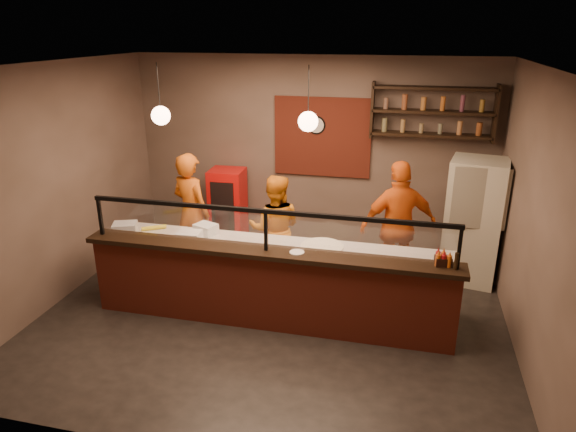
% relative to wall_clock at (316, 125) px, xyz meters
% --- Properties ---
extents(floor, '(6.00, 6.00, 0.00)m').
position_rel_wall_clock_xyz_m(floor, '(-0.10, -2.46, -2.10)').
color(floor, black).
rests_on(floor, ground).
extents(ceiling, '(6.00, 6.00, 0.00)m').
position_rel_wall_clock_xyz_m(ceiling, '(-0.10, -2.46, 1.10)').
color(ceiling, '#332C27').
rests_on(ceiling, wall_back).
extents(wall_back, '(6.00, 0.00, 6.00)m').
position_rel_wall_clock_xyz_m(wall_back, '(-0.10, 0.04, -0.50)').
color(wall_back, '#705C52').
rests_on(wall_back, floor).
extents(wall_left, '(0.00, 5.00, 5.00)m').
position_rel_wall_clock_xyz_m(wall_left, '(-3.10, -2.46, -0.50)').
color(wall_left, '#705C52').
rests_on(wall_left, floor).
extents(wall_right, '(0.00, 5.00, 5.00)m').
position_rel_wall_clock_xyz_m(wall_right, '(2.90, -2.46, -0.50)').
color(wall_right, '#705C52').
rests_on(wall_right, floor).
extents(wall_front, '(6.00, 0.00, 6.00)m').
position_rel_wall_clock_xyz_m(wall_front, '(-0.10, -4.96, -0.50)').
color(wall_front, '#705C52').
rests_on(wall_front, floor).
extents(brick_patch, '(1.60, 0.04, 1.30)m').
position_rel_wall_clock_xyz_m(brick_patch, '(0.10, 0.01, -0.20)').
color(brick_patch, maroon).
rests_on(brick_patch, wall_back).
extents(service_counter, '(4.60, 0.25, 1.00)m').
position_rel_wall_clock_xyz_m(service_counter, '(-0.10, -2.76, -1.60)').
color(service_counter, maroon).
rests_on(service_counter, floor).
extents(counter_ledge, '(4.70, 0.37, 0.06)m').
position_rel_wall_clock_xyz_m(counter_ledge, '(-0.10, -2.76, -1.07)').
color(counter_ledge, black).
rests_on(counter_ledge, service_counter).
extents(worktop_cabinet, '(4.60, 0.75, 0.85)m').
position_rel_wall_clock_xyz_m(worktop_cabinet, '(-0.10, -2.26, -1.68)').
color(worktop_cabinet, gray).
rests_on(worktop_cabinet, floor).
extents(worktop, '(4.60, 0.75, 0.05)m').
position_rel_wall_clock_xyz_m(worktop, '(-0.10, -2.26, -1.23)').
color(worktop, beige).
rests_on(worktop, worktop_cabinet).
extents(sneeze_guard, '(4.50, 0.05, 0.52)m').
position_rel_wall_clock_xyz_m(sneeze_guard, '(-0.10, -2.76, -0.73)').
color(sneeze_guard, white).
rests_on(sneeze_guard, counter_ledge).
extents(wall_shelving, '(1.84, 0.28, 0.85)m').
position_rel_wall_clock_xyz_m(wall_shelving, '(1.80, -0.14, 0.30)').
color(wall_shelving, black).
rests_on(wall_shelving, wall_back).
extents(wall_clock, '(0.30, 0.04, 0.30)m').
position_rel_wall_clock_xyz_m(wall_clock, '(0.00, 0.00, 0.00)').
color(wall_clock, black).
rests_on(wall_clock, wall_back).
extents(pendant_left, '(0.24, 0.24, 0.77)m').
position_rel_wall_clock_xyz_m(pendant_left, '(-1.60, -2.26, 0.45)').
color(pendant_left, black).
rests_on(pendant_left, ceiling).
extents(pendant_right, '(0.24, 0.24, 0.77)m').
position_rel_wall_clock_xyz_m(pendant_right, '(0.30, -2.26, 0.45)').
color(pendant_right, black).
rests_on(pendant_right, ceiling).
extents(cook_left, '(0.80, 0.68, 1.87)m').
position_rel_wall_clock_xyz_m(cook_left, '(-1.66, -1.41, -1.17)').
color(cook_left, '#CC5B13').
rests_on(cook_left, floor).
extents(cook_mid, '(0.88, 0.73, 1.63)m').
position_rel_wall_clock_xyz_m(cook_mid, '(-0.33, -1.47, -1.28)').
color(cook_mid, orange).
rests_on(cook_mid, floor).
extents(cook_right, '(1.20, 0.83, 1.89)m').
position_rel_wall_clock_xyz_m(cook_right, '(1.44, -1.28, -1.15)').
color(cook_right, orange).
rests_on(cook_right, floor).
extents(fridge, '(0.89, 0.85, 1.85)m').
position_rel_wall_clock_xyz_m(fridge, '(2.50, -0.78, -1.17)').
color(fridge, beige).
rests_on(fridge, floor).
extents(red_cooler, '(0.59, 0.55, 1.34)m').
position_rel_wall_clock_xyz_m(red_cooler, '(-1.47, -0.31, -1.43)').
color(red_cooler, red).
rests_on(red_cooler, floor).
extents(pizza_dough, '(0.67, 0.67, 0.01)m').
position_rel_wall_clock_xyz_m(pizza_dough, '(0.49, -2.14, -1.19)').
color(pizza_dough, '#F1EACD').
rests_on(pizza_dough, worktop).
extents(prep_tub_a, '(0.39, 0.35, 0.16)m').
position_rel_wall_clock_xyz_m(prep_tub_a, '(-2.25, -2.33, -1.12)').
color(prep_tub_a, silver).
rests_on(prep_tub_a, worktop).
extents(prep_tub_b, '(0.35, 0.32, 0.14)m').
position_rel_wall_clock_xyz_m(prep_tub_b, '(-1.16, -2.08, -1.13)').
color(prep_tub_b, white).
rests_on(prep_tub_b, worktop).
extents(prep_tub_c, '(0.32, 0.26, 0.15)m').
position_rel_wall_clock_xyz_m(prep_tub_c, '(-1.26, -2.41, -1.12)').
color(prep_tub_c, white).
rests_on(prep_tub_c, worktop).
extents(rolling_pin, '(0.32, 0.23, 0.06)m').
position_rel_wall_clock_xyz_m(rolling_pin, '(-1.94, -2.10, -1.17)').
color(rolling_pin, yellow).
rests_on(rolling_pin, worktop).
extents(condiment_caddy, '(0.20, 0.17, 0.10)m').
position_rel_wall_clock_xyz_m(condiment_caddy, '(1.97, -2.70, -0.99)').
color(condiment_caddy, black).
rests_on(condiment_caddy, counter_ledge).
extents(pepper_mill, '(0.05, 0.05, 0.20)m').
position_rel_wall_clock_xyz_m(pepper_mill, '(2.10, -2.78, -0.94)').
color(pepper_mill, black).
rests_on(pepper_mill, counter_ledge).
extents(small_plate, '(0.21, 0.21, 0.01)m').
position_rel_wall_clock_xyz_m(small_plate, '(0.28, -2.75, -1.03)').
color(small_plate, silver).
rests_on(small_plate, counter_ledge).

